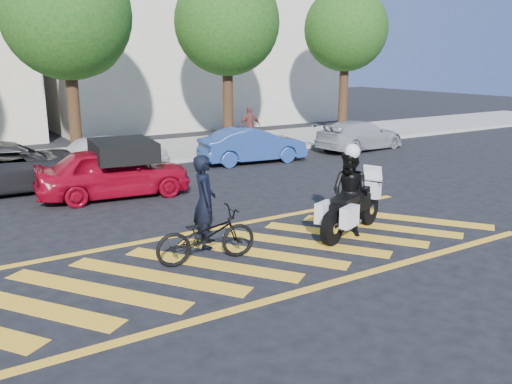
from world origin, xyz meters
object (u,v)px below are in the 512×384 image
officer_bike (205,202)px  red_convertible (114,172)px  officer_moto (351,194)px  parked_mid_right (111,153)px  police_motorcycle (351,208)px  bicycle (206,236)px  parked_mid_left (11,167)px  parked_far_right (360,135)px  parked_right (253,145)px

officer_bike → red_convertible: 5.02m
officer_moto → parked_mid_right: size_ratio=0.47×
police_motorcycle → officer_moto: size_ratio=1.28×
bicycle → police_motorcycle: police_motorcycle is taller
police_motorcycle → officer_moto: bearing=121.1°
bicycle → officer_moto: bearing=-86.9°
police_motorcycle → parked_mid_right: 9.56m
red_convertible → parked_mid_right: bearing=-9.9°
police_motorcycle → parked_mid_left: bearing=102.6°
police_motorcycle → red_convertible: 6.87m
officer_moto → officer_bike: bearing=-129.8°
officer_bike → parked_mid_left: (-2.59, 7.26, -0.24)m
bicycle → parked_far_right: size_ratio=0.47×
bicycle → red_convertible: (0.08, 5.76, 0.19)m
officer_moto → parked_mid_left: bearing=-167.4°
officer_bike → parked_mid_right: officer_bike is taller
bicycle → parked_right: size_ratio=0.50×
officer_moto → parked_mid_right: bearing=172.6°
officer_bike → bicycle: bearing=174.0°
red_convertible → parked_mid_left: (-2.30, 2.26, 0.01)m
officer_bike → red_convertible: officer_bike is taller
officer_bike → bicycle: size_ratio=0.97×
parked_far_right → red_convertible: bearing=95.1°
police_motorcycle → officer_moto: (-0.02, 0.01, 0.33)m
red_convertible → parked_right: bearing=-62.7°
red_convertible → parked_far_right: red_convertible is taller
bicycle → parked_mid_right: bearing=0.5°
parked_mid_right → officer_bike: bearing=170.3°
officer_bike → parked_right: size_ratio=0.49×
bicycle → parked_mid_left: bearing=22.5°
bicycle → officer_moto: size_ratio=1.06×
red_convertible → parked_mid_right: (0.96, 3.26, -0.04)m
parked_mid_left → officer_bike: bearing=-158.4°
officer_moto → parked_right: bearing=140.7°
officer_moto → parked_mid_right: officer_moto is taller
parked_mid_left → parked_right: parked_mid_left is taller
parked_mid_left → parked_mid_right: parked_mid_left is taller
parked_mid_left → parked_far_right: 13.53m
officer_moto → parked_mid_left: officer_moto is taller
officer_bike → parked_right: (5.65, 7.27, -0.31)m
parked_mid_left → red_convertible: bearing=-132.6°
officer_bike → police_motorcycle: bearing=-88.6°
red_convertible → parked_mid_left: bearing=52.0°
bicycle → parked_far_right: 13.88m
red_convertible → bicycle: bearing=-174.3°
police_motorcycle → parked_right: (2.60, 8.27, 0.05)m
parked_mid_right → parked_right: (4.98, -0.99, -0.02)m
parked_right → police_motorcycle: bearing=169.9°
officer_moto → parked_mid_left: 9.98m
police_motorcycle → parked_far_right: (7.89, 8.29, 0.01)m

